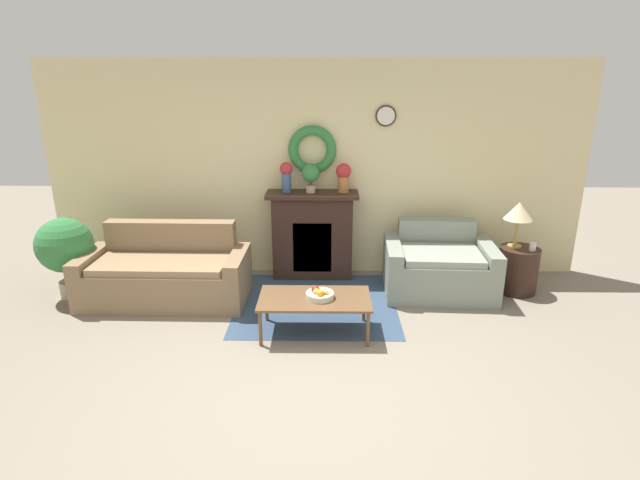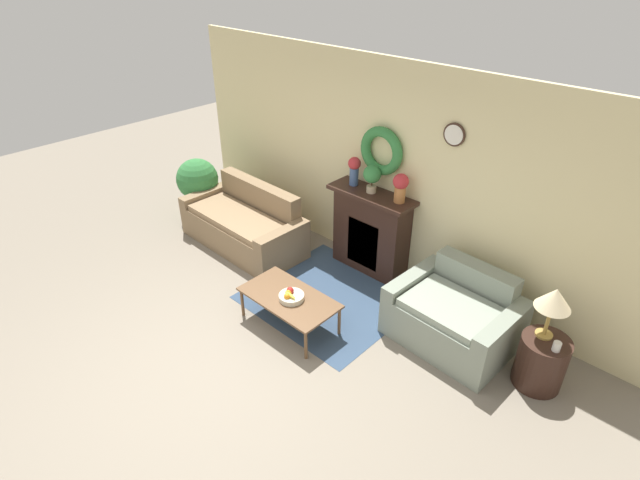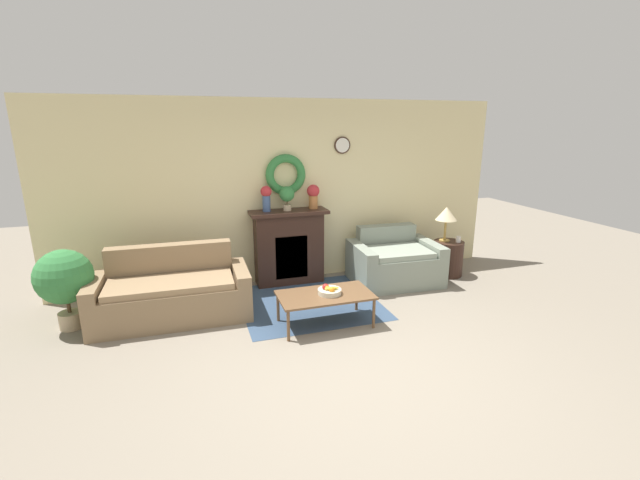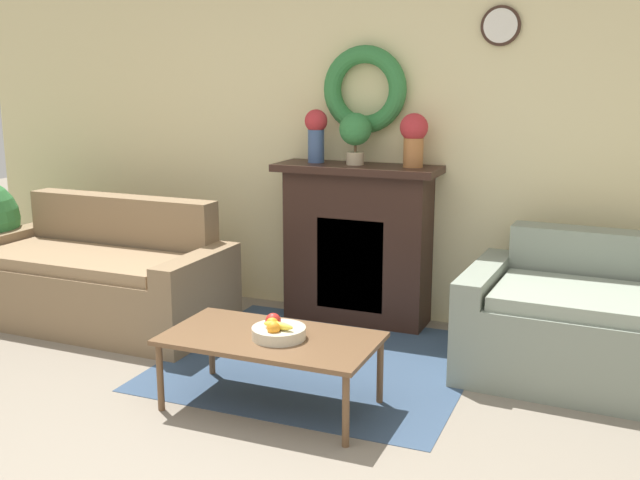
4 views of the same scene
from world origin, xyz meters
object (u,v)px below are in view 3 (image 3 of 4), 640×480
object	(u,v)px
loveseat_right	(394,262)
vase_on_mantel_right	(313,195)
fruit_bowl	(329,291)
couch_left	(172,294)
vase_on_mantel_left	(266,197)
coffee_table	(325,297)
potted_plant_on_mantel	(287,195)
mug	(458,239)
table_lamp	(446,215)
potted_plant_floor_by_couch	(64,279)
side_table_by_loveseat	(448,258)
fireplace	(289,246)

from	to	relation	value
loveseat_right	vase_on_mantel_right	world-z (taller)	vase_on_mantel_right
fruit_bowl	couch_left	bearing A→B (deg)	155.79
couch_left	vase_on_mantel_left	size ratio (longest dim) A/B	5.09
coffee_table	vase_on_mantel_right	bearing A→B (deg)	78.09
loveseat_right	fruit_bowl	world-z (taller)	loveseat_right
vase_on_mantel_right	potted_plant_on_mantel	xyz separation A→B (m)	(-0.40, -0.02, 0.02)
fruit_bowl	vase_on_mantel_left	world-z (taller)	vase_on_mantel_left
mug	potted_plant_on_mantel	world-z (taller)	potted_plant_on_mantel
table_lamp	vase_on_mantel_right	bearing A→B (deg)	168.45
potted_plant_floor_by_couch	fruit_bowl	bearing A→B (deg)	-16.17
vase_on_mantel_left	mug	bearing A→B (deg)	-10.63
coffee_table	mug	bearing A→B (deg)	21.35
couch_left	mug	size ratio (longest dim) A/B	19.79
fruit_bowl	side_table_by_loveseat	distance (m)	2.61
couch_left	fireplace	bearing A→B (deg)	24.62
fireplace	fruit_bowl	distance (m)	1.55
potted_plant_floor_by_couch	coffee_table	bearing A→B (deg)	-16.17
couch_left	coffee_table	distance (m)	1.91
fireplace	table_lamp	bearing A→B (deg)	-9.63
couch_left	side_table_by_loveseat	distance (m)	4.17
fireplace	potted_plant_on_mantel	size ratio (longest dim) A/B	3.23
table_lamp	potted_plant_floor_by_couch	bearing A→B (deg)	-177.00
couch_left	vase_on_mantel_left	xyz separation A→B (m)	(1.36, 0.74, 1.03)
mug	vase_on_mantel_left	size ratio (longest dim) A/B	0.26
fireplace	potted_plant_floor_by_couch	size ratio (longest dim) A/B	1.19
coffee_table	mug	xyz separation A→B (m)	(2.52, 0.99, 0.24)
loveseat_right	coffee_table	xyz separation A→B (m)	(-1.47, -1.07, 0.05)
couch_left	vase_on_mantel_right	bearing A→B (deg)	20.70
potted_plant_floor_by_couch	table_lamp	bearing A→B (deg)	3.00
couch_left	loveseat_right	bearing A→B (deg)	5.87
couch_left	potted_plant_floor_by_couch	bearing A→B (deg)	178.49
potted_plant_on_mantel	fruit_bowl	bearing A→B (deg)	-85.18
loveseat_right	side_table_by_loveseat	bearing A→B (deg)	2.96
fruit_bowl	mug	size ratio (longest dim) A/B	2.96
coffee_table	side_table_by_loveseat	distance (m)	2.65
couch_left	fruit_bowl	distance (m)	1.96
loveseat_right	potted_plant_floor_by_couch	xyz separation A→B (m)	(-4.36, -0.23, 0.31)
mug	fireplace	bearing A→B (deg)	168.22
fireplace	vase_on_mantel_right	size ratio (longest dim) A/B	3.19
couch_left	vase_on_mantel_right	world-z (taller)	vase_on_mantel_right
mug	potted_plant_floor_by_couch	size ratio (longest dim) A/B	0.10
coffee_table	fruit_bowl	size ratio (longest dim) A/B	3.96
coffee_table	table_lamp	xyz separation A→B (m)	(2.36, 1.12, 0.62)
fireplace	coffee_table	world-z (taller)	fireplace
fireplace	side_table_by_loveseat	world-z (taller)	fireplace
vase_on_mantel_right	table_lamp	bearing A→B (deg)	-11.55
couch_left	table_lamp	distance (m)	4.17
potted_plant_on_mantel	vase_on_mantel_right	bearing A→B (deg)	2.83
side_table_by_loveseat	vase_on_mantel_right	bearing A→B (deg)	167.54
couch_left	potted_plant_on_mantel	world-z (taller)	potted_plant_on_mantel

